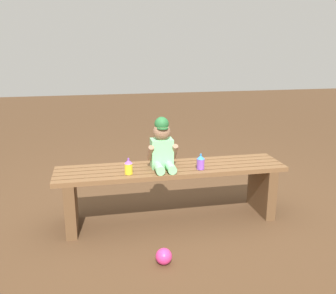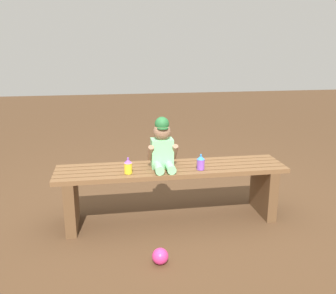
# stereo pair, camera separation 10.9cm
# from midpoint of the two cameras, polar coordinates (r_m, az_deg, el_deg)

# --- Properties ---
(ground_plane) EXTENTS (16.00, 16.00, 0.00)m
(ground_plane) POSITION_cam_midpoint_polar(r_m,az_deg,el_deg) (3.13, -0.53, -10.98)
(ground_plane) COLOR #4C331E
(park_bench) EXTENTS (1.82, 0.40, 0.45)m
(park_bench) POSITION_cam_midpoint_polar(r_m,az_deg,el_deg) (3.00, -0.54, -5.64)
(park_bench) COLOR brown
(park_bench) RESTS_ON ground_plane
(child_figure) EXTENTS (0.23, 0.27, 0.40)m
(child_figure) POSITION_cam_midpoint_polar(r_m,az_deg,el_deg) (2.89, -1.98, 0.12)
(child_figure) COLOR #7FCC8C
(child_figure) RESTS_ON park_bench
(sippy_cup_left) EXTENTS (0.06, 0.06, 0.12)m
(sippy_cup_left) POSITION_cam_midpoint_polar(r_m,az_deg,el_deg) (2.80, -7.19, -3.01)
(sippy_cup_left) COLOR yellow
(sippy_cup_left) RESTS_ON park_bench
(sippy_cup_right) EXTENTS (0.06, 0.06, 0.12)m
(sippy_cup_right) POSITION_cam_midpoint_polar(r_m,az_deg,el_deg) (2.89, 3.95, -2.31)
(sippy_cup_right) COLOR #8C4CCC
(sippy_cup_right) RESTS_ON park_bench
(toy_ball) EXTENTS (0.11, 0.11, 0.11)m
(toy_ball) POSITION_cam_midpoint_polar(r_m,az_deg,el_deg) (2.54, -1.93, -16.44)
(toy_ball) COLOR #E5337F
(toy_ball) RESTS_ON ground_plane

